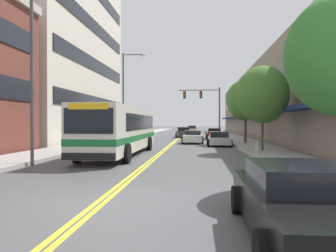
% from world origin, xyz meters
% --- Properties ---
extents(ground_plane, '(240.00, 240.00, 0.00)m').
position_xyz_m(ground_plane, '(0.00, 37.00, 0.00)').
color(ground_plane, '#4C4C4F').
extents(sidewalk_left, '(3.26, 106.00, 0.16)m').
position_xyz_m(sidewalk_left, '(-7.13, 37.00, 0.08)').
color(sidewalk_left, '#9E9B96').
rests_on(sidewalk_left, ground_plane).
extents(sidewalk_right, '(3.26, 106.00, 0.16)m').
position_xyz_m(sidewalk_right, '(7.13, 37.00, 0.08)').
color(sidewalk_right, '#9E9B96').
rests_on(sidewalk_right, ground_plane).
extents(centre_line, '(0.34, 106.00, 0.01)m').
position_xyz_m(centre_line, '(0.00, 37.00, 0.00)').
color(centre_line, yellow).
rests_on(centre_line, ground_plane).
extents(office_tower_left, '(12.08, 24.06, 25.35)m').
position_xyz_m(office_tower_left, '(-15.00, 27.86, 12.68)').
color(office_tower_left, beige).
rests_on(office_tower_left, ground_plane).
extents(storefront_row_right, '(9.10, 68.00, 8.95)m').
position_xyz_m(storefront_row_right, '(12.99, 37.00, 4.47)').
color(storefront_row_right, gray).
rests_on(storefront_row_right, ground_plane).
extents(city_bus, '(2.83, 12.33, 2.92)m').
position_xyz_m(city_bus, '(-2.32, 11.95, 1.66)').
color(city_bus, silver).
rests_on(city_bus, ground_plane).
extents(car_navy_parked_left_mid, '(2.15, 4.35, 1.20)m').
position_xyz_m(car_navy_parked_left_mid, '(-4.38, 25.38, 0.57)').
color(car_navy_parked_left_mid, '#19234C').
rests_on(car_navy_parked_left_mid, ground_plane).
extents(car_black_parked_right_foreground, '(2.15, 4.92, 1.28)m').
position_xyz_m(car_black_parked_right_foreground, '(4.29, -2.27, 0.60)').
color(car_black_parked_right_foreground, black).
rests_on(car_black_parked_right_foreground, ground_plane).
extents(car_silver_parked_right_mid, '(2.05, 4.19, 1.22)m').
position_xyz_m(car_silver_parked_right_mid, '(4.28, 20.54, 0.56)').
color(car_silver_parked_right_mid, '#B7B7BC').
rests_on(car_silver_parked_right_mid, ground_plane).
extents(car_red_parked_right_far, '(2.00, 4.80, 1.33)m').
position_xyz_m(car_red_parked_right_far, '(4.45, 32.09, 0.61)').
color(car_red_parked_right_far, maroon).
rests_on(car_red_parked_right_far, ground_plane).
extents(car_beige_moving_lead, '(2.00, 4.51, 1.41)m').
position_xyz_m(car_beige_moving_lead, '(1.34, 55.20, 0.64)').
color(car_beige_moving_lead, '#BCAD89').
rests_on(car_beige_moving_lead, ground_plane).
extents(car_white_moving_second, '(2.04, 4.13, 1.23)m').
position_xyz_m(car_white_moving_second, '(1.96, 23.63, 0.59)').
color(car_white_moving_second, white).
rests_on(car_white_moving_second, ground_plane).
extents(car_dark_grey_moving_third, '(2.09, 4.89, 1.38)m').
position_xyz_m(car_dark_grey_moving_third, '(0.53, 36.65, 0.63)').
color(car_dark_grey_moving_third, '#38383D').
rests_on(car_dark_grey_moving_third, ground_plane).
extents(traffic_signal_mast, '(5.33, 0.38, 6.53)m').
position_xyz_m(traffic_signal_mast, '(3.42, 33.93, 4.62)').
color(traffic_signal_mast, '#47474C').
rests_on(traffic_signal_mast, ground_plane).
extents(street_lamp_left_near, '(2.64, 0.28, 9.04)m').
position_xyz_m(street_lamp_left_near, '(-4.96, 6.46, 5.34)').
color(street_lamp_left_near, '#47474C').
rests_on(street_lamp_left_near, ground_plane).
extents(street_lamp_left_far, '(2.43, 0.28, 9.22)m').
position_xyz_m(street_lamp_left_far, '(-5.00, 25.31, 5.40)').
color(street_lamp_left_far, '#47474C').
rests_on(street_lamp_left_far, ground_plane).
extents(street_tree_right_mid, '(3.50, 3.50, 5.67)m').
position_xyz_m(street_tree_right_mid, '(6.78, 14.26, 3.90)').
color(street_tree_right_mid, brown).
rests_on(street_tree_right_mid, sidewalk_right).
extents(street_tree_right_far, '(3.49, 3.49, 5.88)m').
position_xyz_m(street_tree_right_far, '(6.82, 22.49, 4.11)').
color(street_tree_right_far, brown).
rests_on(street_tree_right_far, sidewalk_right).
extents(fire_hydrant, '(0.30, 0.22, 0.75)m').
position_xyz_m(fire_hydrant, '(5.95, 11.49, 0.53)').
color(fire_hydrant, '#B7B7BC').
rests_on(fire_hydrant, sidewalk_right).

